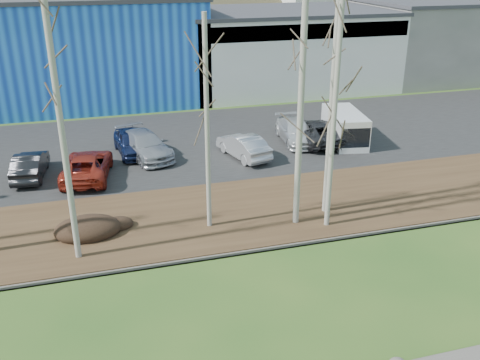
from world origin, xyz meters
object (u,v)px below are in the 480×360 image
object	(u,v)px
car_6	(317,131)
van_white	(345,128)
car_1	(30,165)
car_4	(131,142)
car_5	(243,146)
car_7	(296,131)
car_3	(144,145)
car_2	(87,165)

from	to	relation	value
car_6	van_white	size ratio (longest dim) A/B	1.09
car_1	car_4	xyz separation A→B (m)	(5.59, 2.17, 0.04)
car_4	car_5	bearing A→B (deg)	-26.72
car_7	van_white	distance (m)	3.13
car_3	car_6	size ratio (longest dim) A/B	0.98
car_1	car_3	xyz separation A→B (m)	(6.28, 1.45, 0.06)
car_4	car_7	world-z (taller)	car_4
car_3	car_7	bearing A→B (deg)	-16.04
car_1	car_3	size ratio (longest dim) A/B	0.81
van_white	car_2	bearing A→B (deg)	-165.34
car_2	car_6	bearing A→B (deg)	-162.49
van_white	car_1	bearing A→B (deg)	-169.04
car_3	car_6	xyz separation A→B (m)	(10.88, -0.37, -0.02)
car_3	car_5	size ratio (longest dim) A/B	1.20
car_2	car_5	distance (m)	8.96
car_1	van_white	size ratio (longest dim) A/B	0.87
car_1	car_7	distance (m)	15.98
car_2	car_7	bearing A→B (deg)	-159.73
car_5	van_white	bearing A→B (deg)	171.45
car_1	car_6	bearing A→B (deg)	-171.10
car_2	car_4	bearing A→B (deg)	-120.84
car_7	car_4	bearing A→B (deg)	-177.99
car_3	car_4	bearing A→B (deg)	116.95
van_white	car_3	bearing A→B (deg)	-174.96
car_1	car_7	world-z (taller)	car_7
car_5	van_white	distance (m)	6.98
car_1	van_white	bearing A→B (deg)	-173.32
car_6	car_7	distance (m)	1.34
car_3	car_6	world-z (taller)	car_3
car_6	van_white	bearing A→B (deg)	164.83
car_2	car_7	world-z (taller)	car_2
car_2	car_3	bearing A→B (deg)	-134.83
car_1	car_7	bearing A→B (deg)	-169.17
car_5	car_6	bearing A→B (deg)	179.77
car_5	van_white	world-z (taller)	van_white
car_4	van_white	world-z (taller)	van_white
car_5	car_7	world-z (taller)	car_5
car_3	car_7	size ratio (longest dim) A/B	1.08
car_4	van_white	size ratio (longest dim) A/B	0.89
car_3	car_4	size ratio (longest dim) A/B	1.20
car_7	car_5	bearing A→B (deg)	-150.56
car_2	car_3	size ratio (longest dim) A/B	0.99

